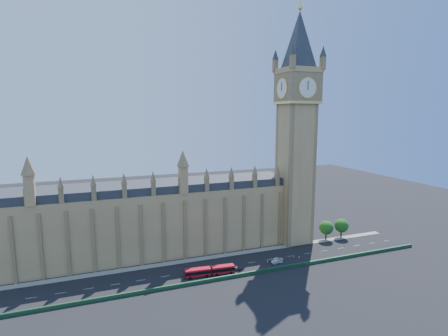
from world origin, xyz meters
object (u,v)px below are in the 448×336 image
object	(u,v)px
red_bus	(210,271)
car_grey	(236,268)
car_white	(278,259)
car_silver	(277,261)

from	to	relation	value
red_bus	car_grey	distance (m)	9.88
car_white	car_grey	bearing A→B (deg)	89.65
red_bus	car_grey	world-z (taller)	red_bus
car_silver	car_grey	bearing A→B (deg)	88.08
car_grey	car_silver	distance (m)	16.31
red_bus	car_white	world-z (taller)	red_bus
car_silver	car_white	distance (m)	1.88
car_grey	car_silver	xyz separation A→B (m)	(16.31, -0.04, -0.01)
car_silver	car_white	world-z (taller)	car_silver
red_bus	car_white	xyz separation A→B (m)	(27.17, 2.14, -0.81)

